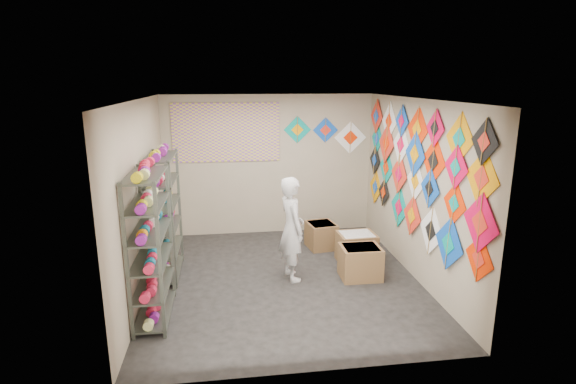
{
  "coord_description": "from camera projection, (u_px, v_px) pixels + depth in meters",
  "views": [
    {
      "loc": [
        -0.81,
        -6.26,
        2.97
      ],
      "look_at": [
        0.1,
        0.3,
        1.3
      ],
      "focal_mm": 28.0,
      "sensor_mm": 36.0,
      "label": 1
    }
  ],
  "objects": [
    {
      "name": "ground",
      "position": [
        284.0,
        279.0,
        6.85
      ],
      "size": [
        4.5,
        4.5,
        0.0
      ],
      "primitive_type": "plane",
      "color": "black"
    },
    {
      "name": "carton_a",
      "position": [
        360.0,
        262.0,
        6.87
      ],
      "size": [
        0.61,
        0.51,
        0.5
      ],
      "primitive_type": "cube",
      "rotation": [
        0.0,
        0.0,
        -0.01
      ],
      "color": "brown",
      "rests_on": "ground"
    },
    {
      "name": "kite_wall_display",
      "position": [
        415.0,
        171.0,
        6.71
      ],
      "size": [
        0.06,
        4.35,
        2.06
      ],
      "color": "#FE2C00",
      "rests_on": "room_walls"
    },
    {
      "name": "carton_b",
      "position": [
        356.0,
        248.0,
        7.46
      ],
      "size": [
        0.63,
        0.52,
        0.49
      ],
      "primitive_type": "cube",
      "rotation": [
        0.0,
        0.0,
        0.05
      ],
      "color": "brown",
      "rests_on": "ground"
    },
    {
      "name": "back_wall_kites",
      "position": [
        328.0,
        133.0,
        8.68
      ],
      "size": [
        1.63,
        0.02,
        0.75
      ],
      "color": "#01998B",
      "rests_on": "room_walls"
    },
    {
      "name": "shelf_rack_back",
      "position": [
        164.0,
        216.0,
        6.81
      ],
      "size": [
        0.4,
        1.1,
        1.9
      ],
      "primitive_type": "cube",
      "color": "#4C5147",
      "rests_on": "ground"
    },
    {
      "name": "shopkeeper",
      "position": [
        292.0,
        229.0,
        6.72
      ],
      "size": [
        0.74,
        0.62,
        1.59
      ],
      "primitive_type": "imported",
      "rotation": [
        0.0,
        0.0,
        1.79
      ],
      "color": "silver",
      "rests_on": "ground"
    },
    {
      "name": "string_spools",
      "position": [
        158.0,
        223.0,
        6.16
      ],
      "size": [
        0.12,
        2.36,
        0.12
      ],
      "color": "#E22045",
      "rests_on": "ground"
    },
    {
      "name": "room_walls",
      "position": [
        284.0,
        174.0,
        6.45
      ],
      "size": [
        4.5,
        4.5,
        4.5
      ],
      "color": "tan",
      "rests_on": "ground"
    },
    {
      "name": "poster",
      "position": [
        226.0,
        133.0,
        8.4
      ],
      "size": [
        2.0,
        0.01,
        1.1
      ],
      "primitive_type": "cube",
      "color": "purple",
      "rests_on": "room_walls"
    },
    {
      "name": "carton_c",
      "position": [
        321.0,
        235.0,
        8.11
      ],
      "size": [
        0.55,
        0.59,
        0.46
      ],
      "primitive_type": "cube",
      "rotation": [
        0.0,
        0.0,
        0.15
      ],
      "color": "brown",
      "rests_on": "ground"
    },
    {
      "name": "shelf_rack_front",
      "position": [
        151.0,
        247.0,
        5.56
      ],
      "size": [
        0.4,
        1.1,
        1.9
      ],
      "primitive_type": "cube",
      "color": "#4C5147",
      "rests_on": "ground"
    }
  ]
}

